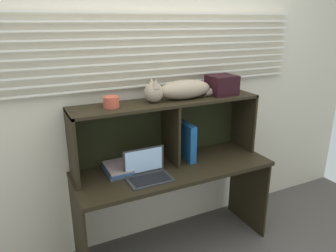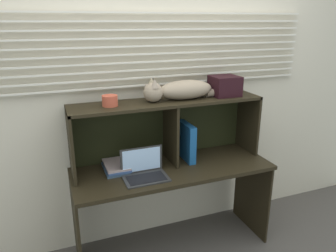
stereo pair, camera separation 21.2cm
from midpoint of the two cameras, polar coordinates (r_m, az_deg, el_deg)
back_panel_with_blinds at (r=2.60m, az=0.68°, el=6.03°), size 4.40×0.08×2.50m
desk at (r=2.55m, az=3.29°, el=-10.11°), size 1.53×0.56×0.73m
hutch_shelf_unit at (r=2.49m, az=2.19°, el=1.22°), size 1.48×0.32×0.50m
cat at (r=2.44m, az=4.75°, el=6.36°), size 0.76×0.18×0.18m
laptop at (r=2.33m, az=-1.63°, el=-8.09°), size 0.32×0.21×0.20m
binder_upright at (r=2.58m, az=5.65°, el=-2.80°), size 0.06×0.26×0.30m
book_stack at (r=2.45m, az=-6.77°, el=-7.26°), size 0.18×0.26×0.05m
small_basket at (r=2.27m, az=-7.68°, el=4.45°), size 0.11×0.11×0.08m
storage_box at (r=2.62m, az=12.37°, el=6.97°), size 0.22×0.20×0.16m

